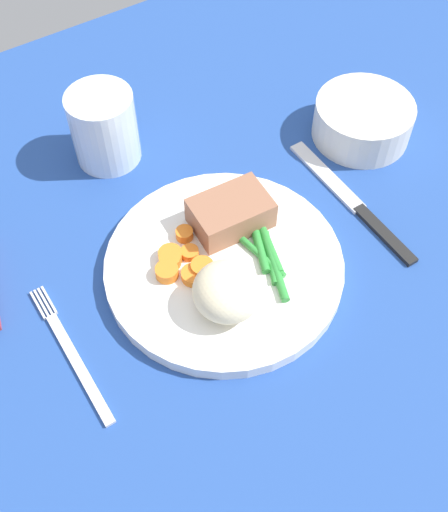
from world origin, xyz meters
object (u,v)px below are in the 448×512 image
(knife, at_px, (353,203))
(salad_bowl, at_px, (363,118))
(fork, at_px, (72,353))
(water_glass, at_px, (106,131))
(meat_portion, at_px, (231,213))
(dinner_plate, at_px, (224,266))

(knife, relative_size, salad_bowl, 1.76)
(fork, height_order, knife, knife)
(knife, height_order, salad_bowl, salad_bowl)
(water_glass, bearing_deg, meat_portion, -71.92)
(knife, bearing_deg, fork, 175.89)
(knife, bearing_deg, water_glass, 127.89)
(dinner_plate, distance_m, fork, 0.17)
(dinner_plate, height_order, knife, dinner_plate)
(dinner_plate, bearing_deg, fork, -179.15)
(meat_portion, distance_m, salad_bowl, 0.22)
(water_glass, bearing_deg, knife, -48.04)
(dinner_plate, distance_m, meat_portion, 0.06)
(knife, xyz_separation_m, water_glass, (-0.19, 0.21, 0.04))
(meat_portion, height_order, salad_bowl, meat_portion)
(dinner_plate, xyz_separation_m, fork, (-0.17, -0.00, -0.01))
(fork, bearing_deg, water_glass, 56.57)
(meat_portion, relative_size, knife, 0.39)
(knife, bearing_deg, dinner_plate, 174.97)
(water_glass, height_order, salad_bowl, water_glass)
(fork, bearing_deg, salad_bowl, 12.34)
(salad_bowl, bearing_deg, dinner_plate, -162.21)
(dinner_plate, distance_m, knife, 0.17)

